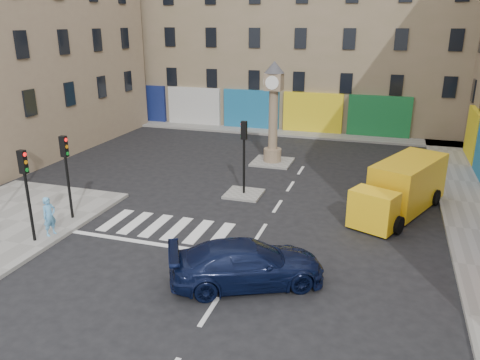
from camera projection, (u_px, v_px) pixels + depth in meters
The scene contains 14 objects.
ground at pixel (230, 279), 16.08m from camera, with size 120.00×120.00×0.00m, color black.
sidewalk_right at pixel (467, 203), 22.57m from camera, with size 2.60×30.00×0.15m, color gray.
sidewalk_far at pixel (273, 132), 37.23m from camera, with size 32.00×2.40×0.15m, color gray.
island_near at pixel (244, 194), 23.85m from camera, with size 1.80×1.80×0.12m, color gray.
island_far at pixel (272, 162), 29.27m from camera, with size 2.40×2.40×0.12m, color gray.
building_far at pixel (291, 20), 39.75m from camera, with size 32.00×10.00×17.00m, color #88735B.
building_left at pixel (10, 36), 29.96m from camera, with size 8.00×20.00×15.00m, color #8B765B.
traffic_light_left_near at pixel (26, 181), 17.81m from camera, with size 0.28×0.22×3.70m.
traffic_light_left_far at pixel (66, 164), 19.97m from camera, with size 0.28×0.22×3.70m.
traffic_light_island at pixel (244, 146), 23.04m from camera, with size 0.28×0.22×3.70m.
clock_pillar at pixel (274, 106), 28.14m from camera, with size 1.20×1.20×6.10m.
navy_sedan at pixel (247, 263), 15.58m from camera, with size 2.10×5.17×1.50m, color black.
yellow_van at pixel (402, 187), 21.50m from camera, with size 4.31×6.66×2.34m.
pedestrian_blue at pixel (49, 216), 18.84m from camera, with size 0.59×0.39×1.62m, color #62ADE1.
Camera 1 is at (4.61, -13.36, 8.40)m, focal length 35.00 mm.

